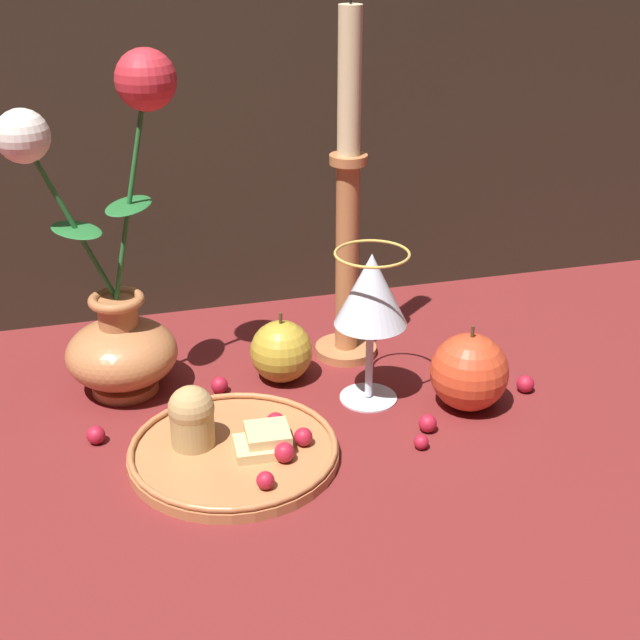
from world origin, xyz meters
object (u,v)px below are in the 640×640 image
object	(u,v)px
vase	(116,296)
candlestick	(348,220)
apple_near_glass	(281,351)
apple_beside_vase	(469,372)
wine_glass	(371,295)
plate_with_pastries	(229,444)

from	to	relation	value
vase	candlestick	world-z (taller)	candlestick
apple_near_glass	apple_beside_vase	bearing A→B (deg)	-32.01
wine_glass	candlestick	xyz separation A→B (m)	(0.01, 0.10, 0.04)
vase	plate_with_pastries	xyz separation A→B (m)	(0.08, -0.16, -0.10)
candlestick	apple_near_glass	xyz separation A→B (m)	(-0.09, -0.04, -0.13)
vase	apple_near_glass	xyz separation A→B (m)	(0.17, -0.02, -0.08)
vase	apple_beside_vase	distance (m)	0.37
plate_with_pastries	candlestick	xyz separation A→B (m)	(0.17, 0.17, 0.15)
apple_beside_vase	apple_near_glass	size ratio (longest dim) A/B	1.16
apple_beside_vase	candlestick	bearing A→B (deg)	120.60
apple_near_glass	vase	bearing A→B (deg)	172.44
plate_with_pastries	wine_glass	bearing A→B (deg)	23.27
candlestick	wine_glass	bearing A→B (deg)	-93.73
wine_glass	apple_near_glass	xyz separation A→B (m)	(-0.08, 0.07, -0.09)
apple_beside_vase	apple_near_glass	bearing A→B (deg)	147.99
candlestick	vase	bearing A→B (deg)	-176.15
wine_glass	apple_beside_vase	world-z (taller)	wine_glass
wine_glass	apple_near_glass	size ratio (longest dim) A/B	2.06
candlestick	apple_beside_vase	xyz separation A→B (m)	(0.09, -0.15, -0.12)
wine_glass	vase	bearing A→B (deg)	160.41
vase	plate_with_pastries	world-z (taller)	vase
candlestick	apple_beside_vase	bearing A→B (deg)	-59.40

